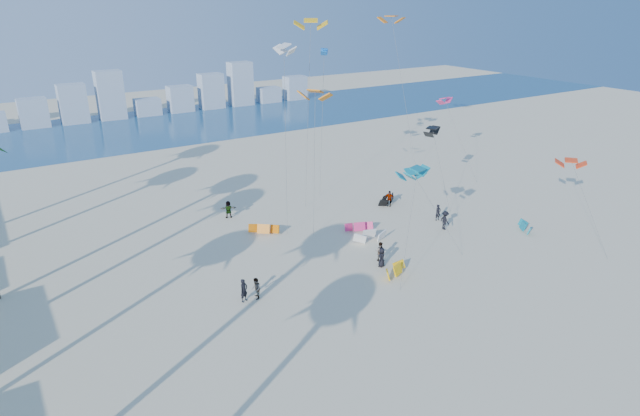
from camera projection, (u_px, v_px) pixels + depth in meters
ground at (427, 380)px, 30.22m from camera, size 220.00×220.00×0.00m
ocean at (119, 131)px, 86.84m from camera, size 220.00×220.00×0.00m
kitesurfer_near at (244, 290)px, 37.82m from camera, size 0.74×0.62×1.73m
kitesurfer_mid at (380, 251)px, 43.71m from camera, size 0.99×1.02×1.65m
kitesurfers_far at (346, 225)px, 48.68m from camera, size 21.94×17.01×1.78m
grounded_kites at (372, 230)px, 48.63m from camera, size 23.11×14.86×0.98m
flying_kites at (382, 80)px, 52.13m from camera, size 26.50×34.59×18.67m
distant_skyline at (96, 103)px, 92.99m from camera, size 85.00×3.00×8.40m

